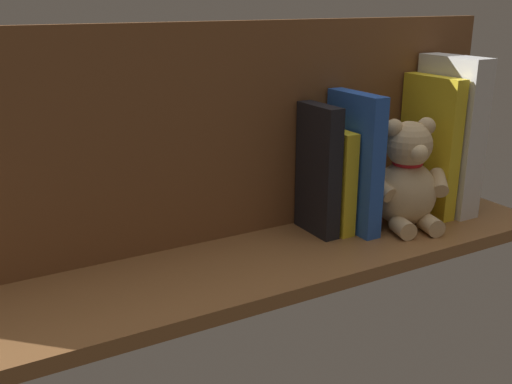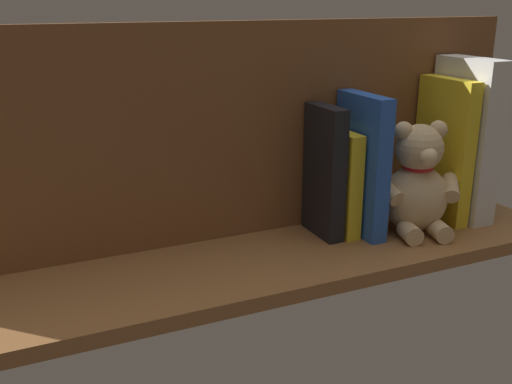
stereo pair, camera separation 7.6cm
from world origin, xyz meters
TOP-DOWN VIEW (x-y plane):
  - ground_plane at (0.00, 0.00)cm, footprint 105.38×24.16cm
  - shelf_back_panel at (0.00, -9.83)cm, footprint 105.38×1.50cm
  - book_0 at (-44.40, -3.87)cm, footprint 1.21×9.62cm
  - dictionary_thick_white at (-41.09, -1.83)cm, footprint 4.55×13.50cm
  - book_1 at (-37.04, -2.36)cm, footprint 2.68×12.63cm
  - teddy_bear at (-28.93, 1.11)cm, footprint 14.77×13.97cm
  - book_2 at (-20.19, -2.50)cm, footprint 2.84×12.36cm
  - book_3 at (-17.06, -3.80)cm, footprint 2.55×9.76cm
  - book_4 at (-13.98, -3.96)cm, footprint 2.75×9.44cm

SIDE VIEW (x-z plane):
  - ground_plane at x=0.00cm, z-range -2.20..0.00cm
  - teddy_bear at x=-28.93cm, z-range -1.13..17.73cm
  - book_3 at x=-17.06cm, z-range 0.00..17.37cm
  - book_0 at x=-44.40cm, z-range 0.00..17.61cm
  - book_4 at x=-13.98cm, z-range 0.00..21.65cm
  - book_2 at x=-20.19cm, z-range 0.00..23.30cm
  - book_1 at x=-37.04cm, z-range 0.00..24.93cm
  - dictionary_thick_white at x=-41.09cm, z-range 0.00..28.20cm
  - shelf_back_panel at x=0.00cm, z-range 0.00..34.54cm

